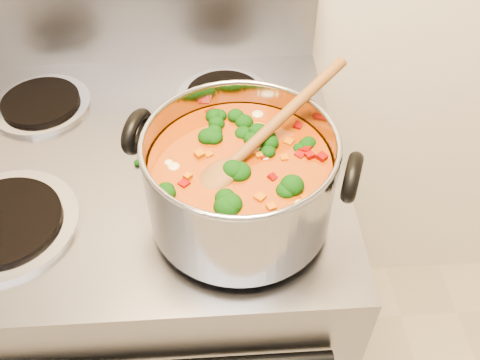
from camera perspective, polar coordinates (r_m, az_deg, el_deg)
The scene contains 4 objects.
electric_range at distance 1.31m, azimuth -8.85°, elevation -11.69°, with size 0.75×0.68×1.08m.
stockpot at distance 0.78m, azimuth 0.01°, elevation -0.06°, with size 0.34×0.28×0.17m.
wooden_spoon at distance 0.75m, azimuth 1.22°, elevation 3.69°, with size 0.25×0.22×0.09m.
cooktop_crumbs at distance 0.87m, azimuth -3.48°, elevation -1.88°, with size 0.40×0.36×0.01m.
Camera 1 is at (0.17, 0.47, 1.57)m, focal length 40.00 mm.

